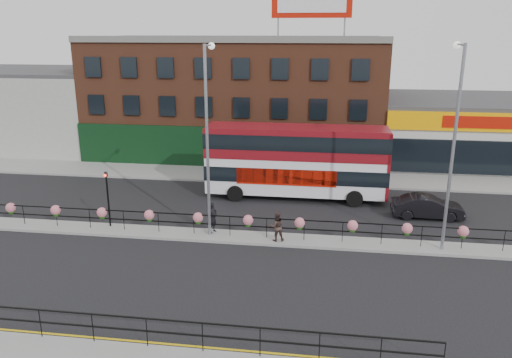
# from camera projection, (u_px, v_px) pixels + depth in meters

# --- Properties ---
(ground) EXTENTS (120.00, 120.00, 0.00)m
(ground) POSITION_uv_depth(u_px,v_px,m) (248.00, 239.00, 26.94)
(ground) COLOR black
(ground) RESTS_ON ground
(north_pavement) EXTENTS (60.00, 4.00, 0.15)m
(north_pavement) POSITION_uv_depth(u_px,v_px,m) (272.00, 176.00, 38.30)
(north_pavement) COLOR gray
(north_pavement) RESTS_ON ground
(median) EXTENTS (60.00, 1.60, 0.15)m
(median) POSITION_uv_depth(u_px,v_px,m) (248.00, 238.00, 26.92)
(median) COLOR gray
(median) RESTS_ON ground
(yellow_line_inner) EXTENTS (60.00, 0.10, 0.01)m
(yellow_line_inner) POSITION_uv_depth(u_px,v_px,m) (206.00, 347.00, 17.74)
(yellow_line_inner) COLOR gold
(yellow_line_inner) RESTS_ON ground
(yellow_line_outer) EXTENTS (60.00, 0.10, 0.01)m
(yellow_line_outer) POSITION_uv_depth(u_px,v_px,m) (205.00, 350.00, 17.57)
(yellow_line_outer) COLOR gold
(yellow_line_outer) RESTS_ON ground
(brick_building) EXTENTS (25.00, 12.21, 10.30)m
(brick_building) POSITION_uv_depth(u_px,v_px,m) (239.00, 96.00, 44.93)
(brick_building) COLOR brown
(brick_building) RESTS_ON ground
(supermarket) EXTENTS (15.00, 12.25, 5.30)m
(supermarket) POSITION_uv_depth(u_px,v_px,m) (467.00, 129.00, 42.89)
(supermarket) COLOR silver
(supermarket) RESTS_ON ground
(warehouse_west) EXTENTS (15.50, 12.00, 7.30)m
(warehouse_west) POSITION_uv_depth(u_px,v_px,m) (32.00, 107.00, 48.12)
(warehouse_west) COLOR #A5A5A0
(warehouse_west) RESTS_ON ground
(median_railing) EXTENTS (30.04, 0.56, 1.23)m
(median_railing) POSITION_uv_depth(u_px,v_px,m) (248.00, 221.00, 26.64)
(median_railing) COLOR black
(median_railing) RESTS_ON median
(south_railing) EXTENTS (20.04, 0.05, 1.12)m
(south_railing) POSITION_uv_depth(u_px,v_px,m) (146.00, 326.00, 17.35)
(south_railing) COLOR black
(south_railing) RESTS_ON south_pavement
(double_decker_bus) EXTENTS (11.90, 3.01, 4.81)m
(double_decker_bus) POSITION_uv_depth(u_px,v_px,m) (297.00, 155.00, 32.81)
(double_decker_bus) COLOR white
(double_decker_bus) RESTS_ON ground
(car) EXTENTS (1.48, 4.17, 1.37)m
(car) POSITION_uv_depth(u_px,v_px,m) (428.00, 207.00, 29.82)
(car) COLOR black
(car) RESTS_ON ground
(pedestrian_a) EXTENTS (0.95, 0.90, 1.74)m
(pedestrian_a) POSITION_uv_depth(u_px,v_px,m) (213.00, 217.00, 27.24)
(pedestrian_a) COLOR black
(pedestrian_a) RESTS_ON median
(pedestrian_b) EXTENTS (1.07, 0.99, 1.58)m
(pedestrian_b) POSITION_uv_depth(u_px,v_px,m) (277.00, 226.00, 26.17)
(pedestrian_b) COLOR #3C2C27
(pedestrian_b) RESTS_ON median
(lamp_column_west) EXTENTS (0.36, 1.77, 10.08)m
(lamp_column_west) POSITION_uv_depth(u_px,v_px,m) (208.00, 125.00, 25.72)
(lamp_column_west) COLOR gray
(lamp_column_west) RESTS_ON median
(lamp_column_east) EXTENTS (0.36, 1.78, 10.17)m
(lamp_column_east) POSITION_uv_depth(u_px,v_px,m) (454.00, 131.00, 23.91)
(lamp_column_east) COLOR gray
(lamp_column_east) RESTS_ON median
(traffic_light_median) EXTENTS (0.15, 0.28, 3.65)m
(traffic_light_median) POSITION_uv_depth(u_px,v_px,m) (107.00, 187.00, 27.68)
(traffic_light_median) COLOR black
(traffic_light_median) RESTS_ON median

